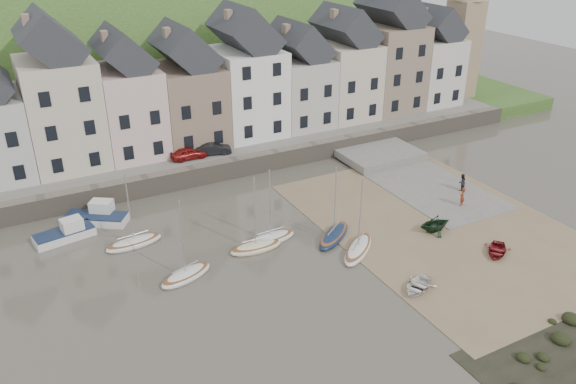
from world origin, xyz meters
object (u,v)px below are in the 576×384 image
rowboat_red (497,251)px  person_dark (462,182)px  rowboat_white (418,286)px  sailboat_0 (134,242)px  car_left (189,153)px  car_right (214,149)px  rowboat_green (435,223)px  person_red (462,197)px

rowboat_red → person_dark: (5.34, 9.44, 0.57)m
person_dark → rowboat_white: bearing=27.4°
sailboat_0 → car_left: sailboat_0 is taller
rowboat_red → car_right: size_ratio=0.80×
rowboat_green → person_red: 5.55m
rowboat_red → car_right: 28.00m
rowboat_green → rowboat_red: (1.82, -4.84, -0.43)m
rowboat_white → person_dark: bearing=101.9°
rowboat_green → car_left: (-13.52, 20.01, 1.42)m
rowboat_red → person_red: 7.86m
person_dark → car_left: car_left is taller
person_red → person_dark: bearing=-160.2°
rowboat_white → car_left: (-7.19, 25.63, 1.83)m
person_dark → rowboat_green: bearing=22.9°
rowboat_white → rowboat_green: bearing=106.4°
rowboat_green → rowboat_red: 5.19m
person_red → car_left: 25.68m
sailboat_0 → person_red: bearing=-14.4°
person_red → car_right: bearing=-75.4°
rowboat_white → rowboat_green: 8.48m
rowboat_green → person_dark: person_dark is taller
rowboat_green → car_right: car_right is taller
sailboat_0 → person_dark: sailboat_0 is taller
sailboat_0 → person_dark: 29.35m
sailboat_0 → person_dark: size_ratio=3.94×
sailboat_0 → rowboat_green: 23.69m
sailboat_0 → rowboat_green: size_ratio=2.32×
rowboat_green → rowboat_white: bearing=-43.9°
sailboat_0 → rowboat_green: (21.82, -9.21, 0.51)m
person_dark → car_right: size_ratio=0.46×
rowboat_green → car_right: size_ratio=0.79×
sailboat_0 → car_right: bearing=44.8°
rowboat_red → person_red: bearing=117.7°
rowboat_green → person_dark: 8.51m
rowboat_white → person_red: person_red is taller
rowboat_white → car_right: 26.11m
person_red → car_right: (-16.01, 17.71, 1.21)m
rowboat_green → rowboat_red: rowboat_green is taller
rowboat_red → person_red: person_red is taller
rowboat_white → person_red: size_ratio=1.72×
car_left → sailboat_0: bearing=143.5°
person_red → car_left: (-18.56, 17.71, 1.24)m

